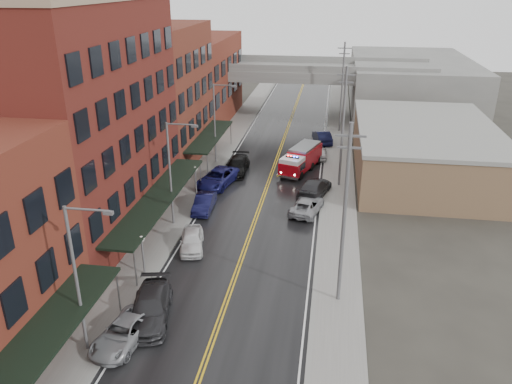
{
  "coord_description": "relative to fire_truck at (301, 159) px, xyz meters",
  "views": [
    {
      "loc": [
        6.09,
        -12.76,
        19.35
      ],
      "look_at": [
        0.19,
        25.16,
        3.0
      ],
      "focal_mm": 35.0,
      "sensor_mm": 36.0,
      "label": 1
    }
  ],
  "objects": [
    {
      "name": "sidewalk_left",
      "position": [
        -10.32,
        -8.78,
        -1.34
      ],
      "size": [
        3.0,
        160.0,
        0.15
      ],
      "primitive_type": "cube",
      "color": "slate",
      "rests_on": "ground"
    },
    {
      "name": "parked_car_left_5",
      "position": [
        -7.91,
        -11.58,
        -0.69
      ],
      "size": [
        1.72,
        4.48,
        1.46
      ],
      "primitive_type": "imported",
      "rotation": [
        0.0,
        0.0,
        0.04
      ],
      "color": "black",
      "rests_on": "ground"
    },
    {
      "name": "parked_car_left_2",
      "position": [
        -8.02,
        -29.81,
        -0.74
      ],
      "size": [
        3.02,
        5.16,
        1.35
      ],
      "primitive_type": "imported",
      "rotation": [
        0.0,
        0.0,
        -0.17
      ],
      "color": "gray",
      "rests_on": "ground"
    },
    {
      "name": "brick_building_far",
      "position": [
        -16.32,
        19.22,
        4.59
      ],
      "size": [
        9.0,
        20.0,
        12.0
      ],
      "primitive_type": "cube",
      "color": "maroon",
      "rests_on": "ground"
    },
    {
      "name": "parked_car_left_7",
      "position": [
        -6.78,
        -1.61,
        -0.61
      ],
      "size": [
        2.37,
        5.58,
        1.6
      ],
      "primitive_type": "imported",
      "rotation": [
        0.0,
        0.0,
        0.02
      ],
      "color": "black",
      "rests_on": "ground"
    },
    {
      "name": "sidewalk_right",
      "position": [
        4.28,
        -8.78,
        -1.34
      ],
      "size": [
        3.0,
        160.0,
        0.15
      ],
      "primitive_type": "cube",
      "color": "slate",
      "rests_on": "ground"
    },
    {
      "name": "utility_pole_2",
      "position": [
        4.18,
        16.22,
        4.89
      ],
      "size": [
        1.8,
        0.24,
        12.0
      ],
      "color": "#59595B",
      "rests_on": "ground"
    },
    {
      "name": "awning_1",
      "position": [
        -10.51,
        -15.78,
        1.58
      ],
      "size": [
        2.6,
        18.0,
        3.09
      ],
      "color": "black",
      "rests_on": "ground"
    },
    {
      "name": "awning_2",
      "position": [
        -10.51,
        1.72,
        1.57
      ],
      "size": [
        2.6,
        13.0,
        3.09
      ],
      "color": "black",
      "rests_on": "ground"
    },
    {
      "name": "tan_building",
      "position": [
        12.98,
        1.22,
        1.09
      ],
      "size": [
        14.0,
        22.0,
        5.0
      ],
      "primitive_type": "cube",
      "color": "brown",
      "rests_on": "ground"
    },
    {
      "name": "parked_car_right_3",
      "position": [
        1.98,
        10.54,
        -0.6
      ],
      "size": [
        2.89,
        5.24,
        1.64
      ],
      "primitive_type": "imported",
      "rotation": [
        0.0,
        0.0,
        3.39
      ],
      "color": "black",
      "rests_on": "ground"
    },
    {
      "name": "brick_building_b",
      "position": [
        -16.32,
        -15.78,
        7.59
      ],
      "size": [
        9.0,
        20.0,
        18.0
      ],
      "primitive_type": "cube",
      "color": "#5D1F18",
      "rests_on": "ground"
    },
    {
      "name": "utility_pole_1",
      "position": [
        4.18,
        -3.78,
        4.89
      ],
      "size": [
        1.8,
        0.24,
        12.0
      ],
      "color": "#59595B",
      "rests_on": "ground"
    },
    {
      "name": "overpass",
      "position": [
        -3.02,
        23.22,
        4.57
      ],
      "size": [
        40.0,
        10.0,
        7.5
      ],
      "color": "slate",
      "rests_on": "ground"
    },
    {
      "name": "parked_car_right_0",
      "position": [
        1.34,
        -10.58,
        -0.72
      ],
      "size": [
        3.34,
        5.36,
        1.38
      ],
      "primitive_type": "imported",
      "rotation": [
        0.0,
        0.0,
        2.92
      ],
      "color": "gray",
      "rests_on": "ground"
    },
    {
      "name": "street_lamp_2",
      "position": [
        -9.57,
        1.22,
        3.77
      ],
      "size": [
        2.64,
        0.22,
        9.0
      ],
      "color": "#59595B",
      "rests_on": "ground"
    },
    {
      "name": "street_lamp_0",
      "position": [
        -9.57,
        -30.78,
        3.77
      ],
      "size": [
        2.64,
        0.22,
        9.0
      ],
      "color": "#59595B",
      "rests_on": "ground"
    },
    {
      "name": "curb_right",
      "position": [
        2.63,
        -8.78,
        -1.34
      ],
      "size": [
        0.3,
        160.0,
        0.15
      ],
      "primitive_type": "cube",
      "color": "gray",
      "rests_on": "ground"
    },
    {
      "name": "right_far_block",
      "position": [
        14.98,
        31.22,
        2.59
      ],
      "size": [
        18.0,
        30.0,
        8.0
      ],
      "primitive_type": "cube",
      "color": "slate",
      "rests_on": "ground"
    },
    {
      "name": "road",
      "position": [
        -3.02,
        -8.78,
        -1.4
      ],
      "size": [
        11.0,
        160.0,
        0.02
      ],
      "primitive_type": "cube",
      "color": "black",
      "rests_on": "ground"
    },
    {
      "name": "utility_pole_0",
      "position": [
        4.18,
        -23.78,
        4.89
      ],
      "size": [
        1.8,
        0.24,
        12.0
      ],
      "color": "#59595B",
      "rests_on": "ground"
    },
    {
      "name": "brick_building_c",
      "position": [
        -16.32,
        1.72,
        6.09
      ],
      "size": [
        9.0,
        15.0,
        15.0
      ],
      "primitive_type": "cube",
      "color": "#5D241B",
      "rests_on": "ground"
    },
    {
      "name": "globe_lamp_1",
      "position": [
        -9.42,
        -22.78,
        0.9
      ],
      "size": [
        0.44,
        0.44,
        3.12
      ],
      "color": "#59595B",
      "rests_on": "ground"
    },
    {
      "name": "parked_car_left_4",
      "position": [
        -7.12,
        -18.56,
        -0.67
      ],
      "size": [
        2.68,
        4.62,
        1.48
      ],
      "primitive_type": "imported",
      "rotation": [
        0.0,
        0.0,
        0.23
      ],
      "color": "silver",
      "rests_on": "ground"
    },
    {
      "name": "parked_car_right_1",
      "position": [
        1.8,
        -6.7,
        -0.58
      ],
      "size": [
        3.63,
        6.12,
        1.66
      ],
      "primitive_type": "imported",
      "rotation": [
        0.0,
        0.0,
        2.9
      ],
      "color": "#272729",
      "rests_on": "ground"
    },
    {
      "name": "parked_car_left_3",
      "position": [
        -7.24,
        -27.48,
        -0.59
      ],
      "size": [
        3.38,
        6.01,
        1.64
      ],
      "primitive_type": "imported",
      "rotation": [
        0.0,
        0.0,
        0.2
      ],
      "color": "#272729",
      "rests_on": "ground"
    },
    {
      "name": "parked_car_right_2",
      "position": [
        1.98,
        4.5,
        -0.73
      ],
      "size": [
        1.69,
        4.03,
        1.36
      ],
      "primitive_type": "imported",
      "rotation": [
        0.0,
        0.0,
        3.16
      ],
      "color": "silver",
      "rests_on": "ground"
    },
    {
      "name": "street_lamp_1",
      "position": [
        -9.57,
        -14.78,
        3.77
      ],
      "size": [
        2.64,
        0.22,
        9.0
      ],
      "color": "#59595B",
      "rests_on": "ground"
    },
    {
      "name": "curb_left",
      "position": [
        -8.67,
        -8.78,
        -1.34
      ],
      "size": [
        0.3,
        160.0,
        0.15
      ],
      "primitive_type": "cube",
      "color": "gray",
      "rests_on": "ground"
    },
    {
      "name": "fire_truck",
      "position": [
        0.0,
        0.0,
        0.0
      ],
      "size": [
        4.52,
        7.5,
        2.61
      ],
      "rotation": [
        0.0,
        0.0,
        -0.32
      ],
      "color": "#A00711",
      "rests_on": "ground"
    },
    {
      "name": "awning_0",
      "position": [
        -10.51,
        -34.78,
        1.57
      ],
      "size": [
        2.6,
        16.0,
        3.09
      ],
      "color": "black",
      "rests_on": "ground"
    },
    {
      "name": "parked_car_left_6",
      "position": [
        -8.02,
        -5.58,
        -0.59
      ],
      "size": [
        4.02,
        6.41,
        1.65
      ],
      "primitive_type": "imported",
      "rotation": [
        0.0,
        0.0,
        -0.23
      ],
      "color": "#151550",
      "rests_on": "ground"
    },
    {
      "name": "globe_lamp_2",
      "position": [
        -9.42,
        -8.78,
        0.9
      ],
      "size": [
        0.44,
        0.44,
        3.12
      ],
      "color": "#59595B",
      "rests_on": "ground"
    }
  ]
}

